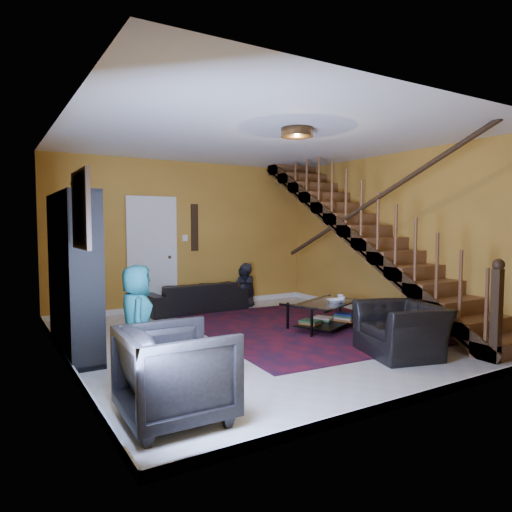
{
  "coord_description": "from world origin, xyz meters",
  "views": [
    {
      "loc": [
        -3.37,
        -5.43,
        1.61
      ],
      "look_at": [
        0.13,
        0.4,
        1.14
      ],
      "focal_mm": 32.0,
      "sensor_mm": 36.0,
      "label": 1
    }
  ],
  "objects_px": {
    "sofa": "(196,297)",
    "coffee_table": "(327,314)",
    "armchair_left": "(176,373)",
    "bookshelf": "(74,276)",
    "armchair_right": "(402,330)"
  },
  "relations": [
    {
      "from": "sofa",
      "to": "coffee_table",
      "type": "distance_m",
      "value": 2.64
    },
    {
      "from": "sofa",
      "to": "armchair_left",
      "type": "height_order",
      "value": "armchair_left"
    },
    {
      "from": "coffee_table",
      "to": "sofa",
      "type": "bearing_deg",
      "value": 115.7
    },
    {
      "from": "bookshelf",
      "to": "coffee_table",
      "type": "bearing_deg",
      "value": -10.93
    },
    {
      "from": "sofa",
      "to": "armchair_right",
      "type": "relative_size",
      "value": 1.9
    },
    {
      "from": "armchair_left",
      "to": "coffee_table",
      "type": "xyz_separation_m",
      "value": [
        3.17,
        1.88,
        -0.15
      ]
    },
    {
      "from": "bookshelf",
      "to": "sofa",
      "type": "bearing_deg",
      "value": 35.55
    },
    {
      "from": "armchair_left",
      "to": "coffee_table",
      "type": "height_order",
      "value": "armchair_left"
    },
    {
      "from": "sofa",
      "to": "armchair_left",
      "type": "bearing_deg",
      "value": 63.89
    },
    {
      "from": "armchair_right",
      "to": "coffee_table",
      "type": "bearing_deg",
      "value": -168.4
    },
    {
      "from": "armchair_left",
      "to": "sofa",
      "type": "bearing_deg",
      "value": -24.09
    },
    {
      "from": "sofa",
      "to": "armchair_right",
      "type": "height_order",
      "value": "armchair_right"
    },
    {
      "from": "sofa",
      "to": "coffee_table",
      "type": "relative_size",
      "value": 1.44
    },
    {
      "from": "armchair_right",
      "to": "coffee_table",
      "type": "height_order",
      "value": "armchair_right"
    },
    {
      "from": "sofa",
      "to": "coffee_table",
      "type": "height_order",
      "value": "sofa"
    }
  ]
}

